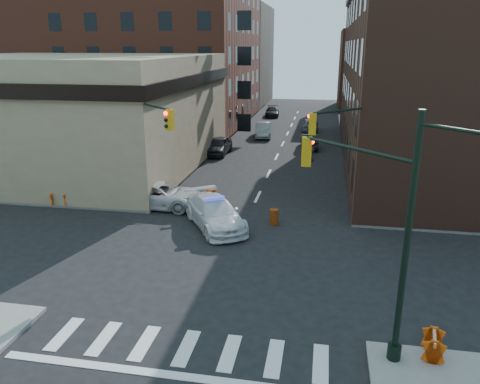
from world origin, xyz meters
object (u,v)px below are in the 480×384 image
at_px(barrel_bank, 211,197).
at_px(barricade_se_a, 433,345).
at_px(barricade_nw_a, 151,194).
at_px(parked_car_wfar, 263,130).
at_px(police_car, 215,213).
at_px(parked_car_enear, 309,141).
at_px(pedestrian_a, 112,185).
at_px(pickup, 160,195).
at_px(pedestrian_b, 120,191).
at_px(barrel_road, 274,217).
at_px(parked_car_wnear, 218,146).

bearing_deg(barrel_bank, barricade_se_a, -51.81).
bearing_deg(barricade_nw_a, parked_car_wfar, 78.77).
distance_m(police_car, parked_car_enear, 22.53).
bearing_deg(pedestrian_a, barricade_se_a, 3.46).
bearing_deg(pickup, pedestrian_b, 95.88).
distance_m(police_car, barricade_nw_a, 5.97).
relative_size(police_car, barrel_bank, 5.15).
bearing_deg(pedestrian_a, barrel_road, 30.06).
relative_size(parked_car_wnear, pedestrian_b, 2.91).
distance_m(parked_car_enear, barrel_bank, 19.39).
distance_m(parked_car_wfar, barricade_nw_a, 24.23).
xyz_separation_m(pedestrian_b, barricade_nw_a, (1.75, 0.84, -0.38)).
xyz_separation_m(parked_car_wnear, barrel_road, (7.14, -16.88, -0.36)).
bearing_deg(parked_car_wfar, barrel_road, -87.71).
distance_m(pedestrian_a, barricade_nw_a, 2.63).
bearing_deg(barrel_road, pedestrian_a, 169.15).
xyz_separation_m(parked_car_wnear, pedestrian_b, (-2.84, -15.43, 0.16)).
bearing_deg(pickup, barrel_road, -102.28).
height_order(pedestrian_b, barricade_se_a, pedestrian_b).
height_order(parked_car_wnear, parked_car_enear, parked_car_wnear).
height_order(parked_car_wnear, barrel_road, parked_car_wnear).
distance_m(pedestrian_a, pedestrian_b, 1.03).
xyz_separation_m(parked_car_wfar, barrel_bank, (-0.20, -23.63, -0.25)).
height_order(police_car, pedestrian_b, pedestrian_b).
distance_m(police_car, pickup, 4.97).
relative_size(parked_car_enear, barrel_bank, 3.99).
xyz_separation_m(pedestrian_a, barricade_se_a, (17.20, -13.18, -0.60)).
xyz_separation_m(parked_car_wnear, barricade_nw_a, (-1.10, -14.59, -0.22)).
relative_size(pedestrian_a, barrel_road, 2.22).
height_order(parked_car_enear, barrel_road, parked_car_enear).
bearing_deg(barrel_bank, parked_car_wfar, 89.52).
height_order(police_car, barricade_se_a, police_car).
relative_size(police_car, parked_car_enear, 1.29).
xyz_separation_m(parked_car_enear, barrel_bank, (-5.45, -18.61, -0.17)).
xyz_separation_m(pickup, barricade_se_a, (13.85, -12.80, -0.24)).
relative_size(police_car, barrel_road, 6.25).
distance_m(parked_car_wfar, pedestrian_b, 25.40).
xyz_separation_m(pedestrian_a, barrel_bank, (6.46, 0.48, -0.60)).
bearing_deg(parked_car_wfar, pickup, -104.37).
bearing_deg(barrel_road, parked_car_wnear, 112.92).
xyz_separation_m(parked_car_wfar, barricade_se_a, (10.55, -37.29, -0.24)).
bearing_deg(parked_car_wnear, pedestrian_b, -98.39).
distance_m(pickup, pedestrian_a, 3.40).
xyz_separation_m(parked_car_wnear, pedestrian_a, (-3.66, -14.82, 0.34)).
height_order(parked_car_wfar, parked_car_enear, parked_car_wfar).
xyz_separation_m(parked_car_wfar, barrel_road, (4.14, -26.18, -0.34)).
bearing_deg(police_car, pedestrian_a, 125.89).
height_order(police_car, barrel_bank, police_car).
xyz_separation_m(parked_car_wnear, barricade_se_a, (13.55, -27.99, -0.26)).
relative_size(pickup, pedestrian_a, 2.84).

